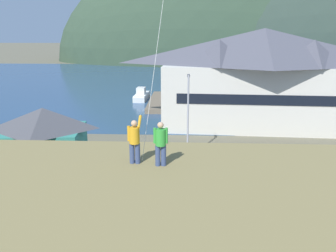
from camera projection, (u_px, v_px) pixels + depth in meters
ground_plane at (159, 216)px, 22.52m from camera, size 600.00×600.00×0.00m
parking_lot_pad at (164, 183)px, 27.32m from camera, size 40.00×20.00×0.10m
bay_water at (178, 82)px, 80.35m from camera, size 360.00×84.00×0.03m
far_hill_west_ridge at (232, 61)px, 134.45m from camera, size 131.46×54.56×83.23m
harbor_lodge at (262, 76)px, 41.91m from camera, size 24.84×11.24×11.58m
storage_shed_near_lot at (45, 139)px, 28.80m from camera, size 6.85×6.05×5.44m
storage_shed_waterside at (197, 104)px, 45.57m from camera, size 5.09×4.60×4.33m
wharf_dock at (160, 102)px, 56.65m from camera, size 3.20×14.89×0.70m
moored_boat_wharfside at (142, 96)px, 59.69m from camera, size 2.23×6.11×2.16m
parked_car_mid_row_near at (268, 162)px, 28.84m from camera, size 4.27×2.20×1.82m
parked_car_front_row_silver at (216, 199)px, 22.50m from camera, size 4.27×2.19×1.82m
parking_light_pole at (188, 111)px, 31.45m from camera, size 0.24×0.78×7.54m
person_kite_flyer at (135, 140)px, 13.75m from camera, size 0.53×0.65×1.86m
person_companion at (161, 142)px, 13.51m from camera, size 0.55×0.40×1.74m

